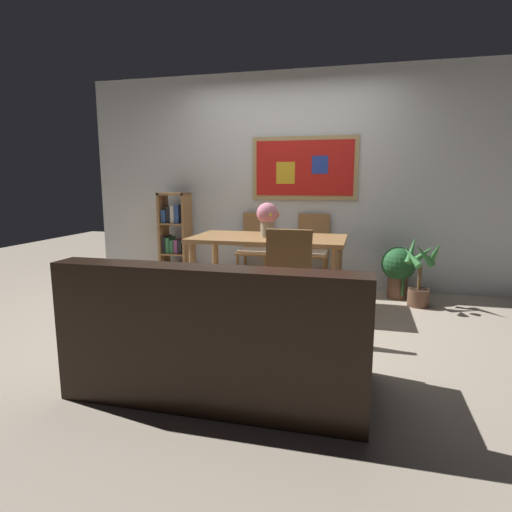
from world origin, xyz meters
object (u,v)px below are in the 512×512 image
at_px(leather_couch, 220,342).
at_px(dining_chair_far_right, 312,245).
at_px(dining_chair_near_right, 291,271).
at_px(bookshelf, 175,242).
at_px(flower_vase, 267,217).
at_px(dining_chair_far_left, 256,243).
at_px(tv_remote, 304,239).
at_px(potted_palm, 420,276).
at_px(potted_ivy, 398,268).
at_px(dining_table, 268,245).

bearing_deg(leather_couch, dining_chair_far_right, 84.60).
height_order(dining_chair_near_right, leather_couch, dining_chair_near_right).
xyz_separation_m(bookshelf, flower_vase, (1.36, -0.69, 0.41)).
relative_size(dining_chair_far_left, tv_remote, 5.82).
relative_size(leather_couch, tv_remote, 11.51).
distance_m(dining_chair_far_right, leather_couch, 2.71).
height_order(dining_chair_far_right, dining_chair_near_right, same).
relative_size(dining_chair_far_right, bookshelf, 0.79).
bearing_deg(dining_chair_far_left, potted_palm, -13.50).
bearing_deg(potted_ivy, leather_couch, -116.15).
relative_size(potted_palm, flower_vase, 2.09).
bearing_deg(dining_chair_far_right, dining_chair_near_right, -90.23).
height_order(dining_chair_far_right, tv_remote, dining_chair_far_right).
bearing_deg(dining_table, dining_chair_far_left, 112.89).
bearing_deg(potted_palm, dining_chair_far_right, 159.02).
bearing_deg(bookshelf, dining_chair_far_right, 3.20).
xyz_separation_m(potted_palm, flower_vase, (-1.56, -0.34, 0.61)).
height_order(dining_table, dining_chair_far_left, dining_chair_far_left).
bearing_deg(bookshelf, dining_chair_near_right, -39.68).
bearing_deg(bookshelf, dining_chair_far_left, 5.24).
height_order(dining_chair_far_right, dining_chair_far_left, same).
xyz_separation_m(dining_chair_far_right, potted_ivy, (0.98, -0.17, -0.19)).
height_order(dining_table, dining_chair_near_right, dining_chair_near_right).
height_order(dining_chair_far_right, potted_palm, dining_chair_far_right).
xyz_separation_m(bookshelf, potted_palm, (2.92, -0.35, -0.20)).
height_order(dining_chair_far_left, bookshelf, bookshelf).
relative_size(dining_chair_far_right, potted_palm, 1.22).
distance_m(potted_ivy, flower_vase, 1.61).
distance_m(dining_table, dining_chair_far_right, 0.86).
xyz_separation_m(potted_ivy, tv_remote, (-0.96, -0.80, 0.40)).
distance_m(dining_chair_far_right, dining_chair_near_right, 1.54).
bearing_deg(bookshelf, flower_vase, -26.84).
height_order(dining_chair_far_left, potted_palm, dining_chair_far_left).
distance_m(potted_palm, flower_vase, 1.71).
bearing_deg(dining_chair_near_right, tv_remote, 86.49).
bearing_deg(tv_remote, dining_chair_far_left, 126.94).
height_order(leather_couch, bookshelf, bookshelf).
bearing_deg(potted_ivy, dining_chair_near_right, -125.76).
xyz_separation_m(dining_chair_far_right, leather_couch, (-0.25, -2.69, -0.23)).
xyz_separation_m(dining_chair_far_right, tv_remote, (0.03, -0.97, 0.20)).
bearing_deg(dining_chair_far_right, flower_vase, -115.80).
bearing_deg(potted_ivy, dining_chair_far_right, 170.46).
height_order(potted_ivy, tv_remote, tv_remote).
relative_size(dining_table, potted_ivy, 2.73).
bearing_deg(dining_chair_near_right, leather_couch, -102.19).
height_order(dining_chair_far_right, potted_ivy, dining_chair_far_right).
bearing_deg(dining_chair_near_right, dining_table, 115.46).
xyz_separation_m(potted_ivy, flower_vase, (-1.36, -0.62, 0.60)).
bearing_deg(tv_remote, dining_chair_far_right, 91.72).
bearing_deg(potted_palm, dining_chair_near_right, -137.41).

